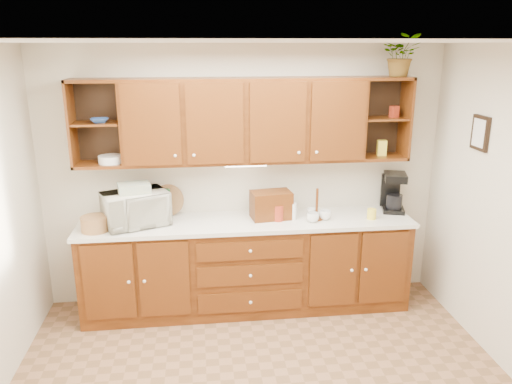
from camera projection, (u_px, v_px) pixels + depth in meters
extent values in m
plane|color=white|center=(269.00, 42.00, 3.01)|extent=(4.00, 4.00, 0.00)
plane|color=beige|center=(244.00, 176.00, 5.05)|extent=(4.00, 0.00, 4.00)
cube|color=#391806|center=(247.00, 266.00, 5.01)|extent=(3.20, 0.60, 0.90)
cube|color=silver|center=(247.00, 222.00, 4.86)|extent=(3.24, 0.64, 0.04)
cube|color=#391806|center=(245.00, 121.00, 4.73)|extent=(2.30, 0.33, 0.80)
cube|color=black|center=(99.00, 121.00, 4.72)|extent=(0.45, 0.02, 0.80)
cube|color=black|center=(379.00, 116.00, 5.03)|extent=(0.45, 0.02, 0.80)
cube|color=#391806|center=(96.00, 123.00, 4.57)|extent=(0.43, 0.30, 0.02)
cube|color=#391806|center=(384.00, 118.00, 4.88)|extent=(0.43, 0.30, 0.02)
cube|color=#391806|center=(387.00, 78.00, 4.77)|extent=(0.45, 0.33, 0.03)
cube|color=white|center=(246.00, 165.00, 4.80)|extent=(0.40, 0.05, 0.02)
cube|color=black|center=(480.00, 133.00, 4.31)|extent=(0.03, 0.24, 0.30)
cylinder|color=#A37044|center=(95.00, 224.00, 4.56)|extent=(0.31, 0.31, 0.14)
imported|color=beige|center=(136.00, 209.00, 4.69)|extent=(0.69, 0.59, 0.32)
cube|color=#D5B964|center=(134.00, 188.00, 4.63)|extent=(0.33, 0.27, 0.09)
cylinder|color=black|center=(167.00, 205.00, 4.81)|extent=(0.10, 0.10, 0.32)
cylinder|color=#A37044|center=(169.00, 214.00, 5.01)|extent=(0.33, 0.16, 0.31)
cube|color=#391806|center=(271.00, 205.00, 4.88)|extent=(0.41, 0.29, 0.27)
cylinder|color=#391806|center=(317.00, 204.00, 4.84)|extent=(0.03, 0.03, 0.32)
cylinder|color=#391806|center=(316.00, 219.00, 4.88)|extent=(0.13, 0.13, 0.02)
imported|color=white|center=(325.00, 215.00, 4.87)|extent=(0.13, 0.13, 0.09)
imported|color=white|center=(312.00, 213.00, 4.94)|extent=(0.13, 0.13, 0.09)
imported|color=white|center=(313.00, 217.00, 4.80)|extent=(0.13, 0.13, 0.09)
cylinder|color=maroon|center=(278.00, 213.00, 4.82)|extent=(0.12, 0.12, 0.15)
cylinder|color=white|center=(293.00, 211.00, 4.86)|extent=(0.09, 0.09, 0.16)
cylinder|color=yellow|center=(372.00, 214.00, 4.88)|extent=(0.11, 0.11, 0.10)
cube|color=black|center=(393.00, 209.00, 5.12)|extent=(0.28, 0.32, 0.04)
cube|color=black|center=(390.00, 190.00, 5.18)|extent=(0.20, 0.11, 0.34)
cube|color=black|center=(395.00, 177.00, 5.03)|extent=(0.28, 0.32, 0.07)
cylinder|color=black|center=(394.00, 202.00, 5.08)|extent=(0.20, 0.20, 0.15)
imported|color=#25468A|center=(100.00, 121.00, 4.53)|extent=(0.18, 0.18, 0.04)
cylinder|color=white|center=(111.00, 159.00, 4.66)|extent=(0.27, 0.27, 0.07)
cube|color=yellow|center=(382.00, 148.00, 4.96)|extent=(0.09, 0.07, 0.15)
cube|color=maroon|center=(394.00, 112.00, 4.86)|extent=(0.09, 0.09, 0.11)
imported|color=#999999|center=(401.00, 55.00, 4.68)|extent=(0.43, 0.39, 0.39)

